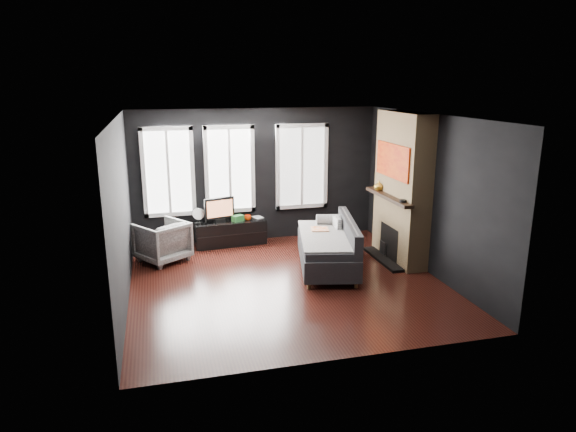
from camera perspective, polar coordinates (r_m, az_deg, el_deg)
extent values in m
plane|color=black|center=(8.54, -0.15, -7.37)|extent=(5.00, 5.00, 0.00)
plane|color=white|center=(7.92, -0.16, 11.02)|extent=(5.00, 5.00, 0.00)
cube|color=black|center=(10.51, -3.53, 4.53)|extent=(5.00, 0.02, 2.70)
cube|color=black|center=(7.91, -18.00, 0.36)|extent=(0.02, 5.00, 2.70)
cube|color=black|center=(9.05, 15.38, 2.33)|extent=(0.02, 5.00, 2.70)
cube|color=gray|center=(9.45, 5.46, -1.13)|extent=(0.10, 0.34, 0.34)
imported|color=white|center=(9.67, -13.82, -2.54)|extent=(1.08, 1.07, 0.82)
imported|color=#E93A05|center=(10.38, -4.50, -0.11)|extent=(0.13, 0.11, 0.13)
imported|color=tan|center=(10.50, -3.81, 0.37)|extent=(0.17, 0.07, 0.24)
cube|color=#297531|center=(10.33, -5.60, -0.24)|extent=(0.26, 0.22, 0.12)
imported|color=gold|center=(9.77, 10.05, 3.34)|extent=(0.20, 0.20, 0.18)
cylinder|color=black|center=(8.91, 12.66, 1.64)|extent=(0.16, 0.16, 0.04)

